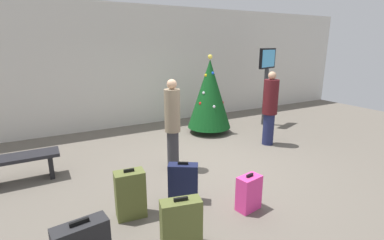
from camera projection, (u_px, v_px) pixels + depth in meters
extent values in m
plane|color=#665E54|center=(207.00, 166.00, 5.61)|extent=(16.00, 16.00, 0.00)
cube|color=beige|center=(143.00, 66.00, 8.24)|extent=(16.00, 0.20, 3.41)
cylinder|color=#4C3319|center=(209.00, 129.00, 7.72)|extent=(0.12, 0.12, 0.15)
cone|color=#0F4719|center=(210.00, 94.00, 7.47)|extent=(1.16, 1.16, 1.81)
sphere|color=#F2D84C|center=(210.00, 57.00, 7.22)|extent=(0.12, 0.12, 0.12)
sphere|color=blue|center=(213.00, 73.00, 7.25)|extent=(0.08, 0.08, 0.08)
sphere|color=silver|center=(204.00, 93.00, 7.26)|extent=(0.08, 0.08, 0.08)
sphere|color=yellow|center=(206.00, 75.00, 7.28)|extent=(0.08, 0.08, 0.08)
sphere|color=red|center=(200.00, 103.00, 7.30)|extent=(0.08, 0.08, 0.08)
sphere|color=silver|center=(214.00, 107.00, 7.21)|extent=(0.08, 0.08, 0.08)
sphere|color=red|center=(222.00, 103.00, 7.56)|extent=(0.08, 0.08, 0.08)
cylinder|color=#333338|center=(265.00, 97.00, 8.29)|extent=(0.12, 0.12, 1.66)
cube|color=black|center=(268.00, 58.00, 8.00)|extent=(0.80, 0.36, 0.56)
cube|color=#4CB2F2|center=(269.00, 58.00, 7.96)|extent=(0.70, 0.26, 0.48)
cube|color=black|center=(18.00, 158.00, 4.84)|extent=(1.30, 0.44, 0.06)
cube|color=black|center=(51.00, 165.00, 5.13)|extent=(0.08, 0.35, 0.42)
cylinder|color=#333338|center=(173.00, 150.00, 5.41)|extent=(0.22, 0.22, 0.75)
cylinder|color=gray|center=(172.00, 111.00, 5.21)|extent=(0.36, 0.36, 0.80)
sphere|color=tan|center=(172.00, 84.00, 5.08)|extent=(0.18, 0.18, 0.18)
cylinder|color=#1E234C|center=(268.00, 129.00, 6.72)|extent=(0.26, 0.26, 0.75)
cylinder|color=#4C1419|center=(271.00, 97.00, 6.52)|extent=(0.42, 0.42, 0.80)
sphere|color=tan|center=(272.00, 76.00, 6.39)|extent=(0.18, 0.18, 0.18)
cube|color=#59602D|center=(130.00, 194.00, 3.87)|extent=(0.42, 0.28, 0.68)
cube|color=black|center=(129.00, 170.00, 3.78)|extent=(0.14, 0.04, 0.04)
cube|color=#E5388C|center=(249.00, 193.00, 4.06)|extent=(0.38, 0.27, 0.52)
cube|color=black|center=(250.00, 175.00, 3.99)|extent=(0.13, 0.05, 0.04)
cube|color=#59602D|center=(181.00, 225.00, 3.27)|extent=(0.50, 0.30, 0.62)
cube|color=black|center=(181.00, 199.00, 3.18)|extent=(0.17, 0.07, 0.04)
cube|color=black|center=(79.00, 222.00, 2.65)|extent=(0.18, 0.05, 0.04)
cube|color=#141938|center=(183.00, 183.00, 4.28)|extent=(0.48, 0.40, 0.60)
cube|color=black|center=(183.00, 163.00, 4.20)|extent=(0.15, 0.11, 0.04)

